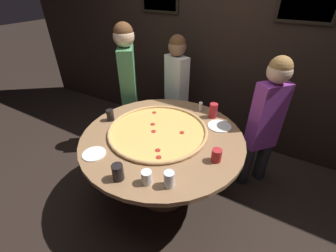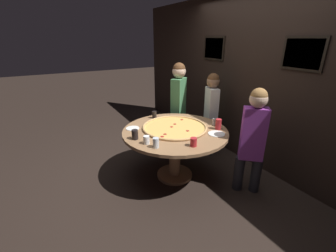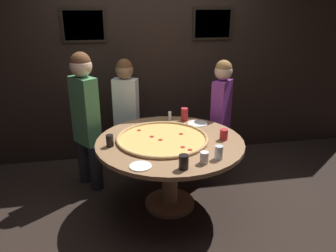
# 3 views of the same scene
# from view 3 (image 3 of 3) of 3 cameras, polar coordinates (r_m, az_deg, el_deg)

# --- Properties ---
(ground_plane) EXTENTS (24.00, 24.00, 0.00)m
(ground_plane) POSITION_cam_3_polar(r_m,az_deg,el_deg) (3.57, 0.30, -13.48)
(ground_plane) COLOR black
(back_wall) EXTENTS (6.40, 0.08, 2.60)m
(back_wall) POSITION_cam_3_polar(r_m,az_deg,el_deg) (4.32, -3.06, 11.36)
(back_wall) COLOR black
(back_wall) RESTS_ON ground_plane
(dining_table) EXTENTS (1.45, 1.45, 0.74)m
(dining_table) POSITION_cam_3_polar(r_m,az_deg,el_deg) (3.28, 0.32, -4.87)
(dining_table) COLOR #936B47
(dining_table) RESTS_ON ground_plane
(giant_pizza) EXTENTS (0.91, 0.91, 0.03)m
(giant_pizza) POSITION_cam_3_polar(r_m,az_deg,el_deg) (3.23, -0.99, -2.16)
(giant_pizza) COLOR #EAB75B
(giant_pizza) RESTS_ON dining_table
(drink_cup_beside_pizza) EXTENTS (0.07, 0.07, 0.10)m
(drink_cup_beside_pizza) POSITION_cam_3_polar(r_m,az_deg,el_deg) (2.78, 6.33, -5.48)
(drink_cup_beside_pizza) COLOR white
(drink_cup_beside_pizza) RESTS_ON dining_table
(drink_cup_far_right) EXTENTS (0.08, 0.08, 0.12)m
(drink_cup_far_right) POSITION_cam_3_polar(r_m,az_deg,el_deg) (2.67, 2.71, -6.29)
(drink_cup_far_right) COLOR black
(drink_cup_far_right) RESTS_ON dining_table
(drink_cup_centre_back) EXTENTS (0.07, 0.07, 0.11)m
(drink_cup_centre_back) POSITION_cam_3_polar(r_m,az_deg,el_deg) (3.12, -10.09, -2.52)
(drink_cup_centre_back) COLOR black
(drink_cup_centre_back) RESTS_ON dining_table
(drink_cup_by_shaker) EXTENTS (0.08, 0.08, 0.15)m
(drink_cup_by_shaker) POSITION_cam_3_polar(r_m,az_deg,el_deg) (3.73, 2.88, 2.02)
(drink_cup_by_shaker) COLOR #B22328
(drink_cup_by_shaker) RESTS_ON dining_table
(drink_cup_near_right) EXTENTS (0.07, 0.07, 0.12)m
(drink_cup_near_right) POSITION_cam_3_polar(r_m,az_deg,el_deg) (2.86, 8.83, -4.57)
(drink_cup_near_right) COLOR silver
(drink_cup_near_right) RESTS_ON dining_table
(drink_cup_far_left) EXTENTS (0.08, 0.08, 0.10)m
(drink_cup_far_left) POSITION_cam_3_polar(r_m,az_deg,el_deg) (3.26, 9.69, -1.47)
(drink_cup_far_left) COLOR #B22328
(drink_cup_far_left) RESTS_ON dining_table
(white_plate_near_front) EXTENTS (0.22, 0.22, 0.01)m
(white_plate_near_front) POSITION_cam_3_polar(r_m,az_deg,el_deg) (3.66, 5.16, 0.44)
(white_plate_near_front) COLOR white
(white_plate_near_front) RESTS_ON dining_table
(white_plate_beside_cup) EXTENTS (0.19, 0.19, 0.01)m
(white_plate_beside_cup) POSITION_cam_3_polar(r_m,az_deg,el_deg) (2.73, -4.82, -6.98)
(white_plate_beside_cup) COLOR white
(white_plate_beside_cup) RESTS_ON dining_table
(condiment_shaker) EXTENTS (0.04, 0.04, 0.10)m
(condiment_shaker) POSITION_cam_3_polar(r_m,az_deg,el_deg) (3.76, 0.32, 1.81)
(condiment_shaker) COLOR silver
(condiment_shaker) RESTS_ON dining_table
(diner_side_left) EXTENTS (0.37, 0.25, 1.40)m
(diner_side_left) POSITION_cam_3_polar(r_m,az_deg,el_deg) (4.03, -7.29, 3.03)
(diner_side_left) COLOR #232328
(diner_side_left) RESTS_ON ground_plane
(diner_far_right) EXTENTS (0.32, 0.34, 1.39)m
(diner_far_right) POSITION_cam_3_polar(r_m,az_deg,el_deg) (3.99, 9.23, 2.71)
(diner_far_right) COLOR #232328
(diner_far_right) RESTS_ON ground_plane
(diner_centre_back) EXTENTS (0.34, 0.39, 1.54)m
(diner_centre_back) POSITION_cam_3_polar(r_m,az_deg,el_deg) (3.67, -14.20, 2.06)
(diner_centre_back) COLOR #232328
(diner_centre_back) RESTS_ON ground_plane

